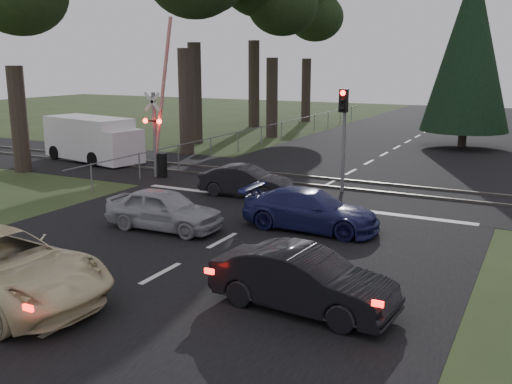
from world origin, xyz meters
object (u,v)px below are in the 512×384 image
Objects in this scene: silver_car at (164,209)px; traffic_signal_center at (343,122)px; dark_hatchback at (303,280)px; dark_car_far at (246,181)px; white_van at (94,139)px; blue_sedan at (310,210)px; crossing_signal at (159,132)px.

traffic_signal_center is at bearing -25.19° from silver_car.
traffic_signal_center is 8.43m from silver_car.
dark_car_far is (-6.02, 8.65, -0.06)m from dark_hatchback.
silver_car is 0.61× the size of white_van.
crossing_signal is at bearing 62.87° from blue_sedan.
white_van is at bearing 49.34° from silver_car.
white_van is at bearing 161.03° from crossing_signal.
silver_car is (-3.20, -7.49, -2.17)m from traffic_signal_center.
crossing_signal is at bearing -173.85° from traffic_signal_center.
crossing_signal is 1.61× the size of blue_sedan.
blue_sedan is at bearing -64.72° from silver_car.
white_van is (-13.89, 1.04, -1.65)m from traffic_signal_center.
traffic_signal_center is at bearing 8.08° from blue_sedan.
traffic_signal_center reaches higher than blue_sedan.
crossing_signal is 1.94× the size of dark_car_far.
dark_car_far is at bearing -3.29° from silver_car.
traffic_signal_center is 1.14× the size of dark_car_far.
traffic_signal_center is at bearing 19.19° from dark_hatchback.
dark_hatchback is at bearing -149.46° from dark_car_far.
dark_hatchback is at bearing -121.79° from silver_car.
silver_car is at bearing -26.90° from white_van.
crossing_signal is 10.27m from blue_sedan.
crossing_signal reaches higher than dark_hatchback.
dark_hatchback is at bearing -160.34° from blue_sedan.
dark_hatchback is (11.21, -10.10, -1.41)m from crossing_signal.
crossing_signal is 5.58m from dark_car_far.
silver_car is 5.15m from dark_car_far.
crossing_signal reaches higher than silver_car.
white_van is (-14.74, 6.44, 0.53)m from blue_sedan.
crossing_signal is 1.85× the size of silver_car.
blue_sedan is at bearing -132.13° from dark_car_far.
dark_car_far is 11.34m from white_van.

